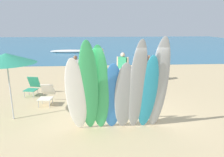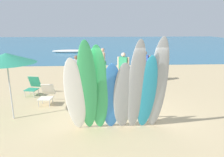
% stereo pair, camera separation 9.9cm
% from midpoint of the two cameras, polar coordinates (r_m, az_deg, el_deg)
% --- Properties ---
extents(ground, '(60.00, 60.00, 0.00)m').
position_cam_midpoint_polar(ground, '(20.32, -1.88, 5.92)').
color(ground, tan).
extents(ocean_water, '(60.00, 40.00, 0.02)m').
position_cam_midpoint_polar(ocean_water, '(35.87, -2.55, 9.67)').
color(ocean_water, teal).
rests_on(ocean_water, ground).
extents(surfboard_rack, '(2.63, 0.07, 0.65)m').
position_cam_midpoint_polar(surfboard_rack, '(6.61, 1.33, -8.02)').
color(surfboard_rack, brown).
rests_on(surfboard_rack, ground).
extents(surfboard_white_0, '(0.62, 0.93, 2.30)m').
position_cam_midpoint_polar(surfboard_white_0, '(5.72, -9.63, -4.98)').
color(surfboard_white_0, white).
rests_on(surfboard_white_0, ground).
extents(surfboard_green_1, '(0.53, 1.09, 2.73)m').
position_cam_midpoint_polar(surfboard_green_1, '(5.55, -6.31, -3.07)').
color(surfboard_green_1, '#38B266').
rests_on(surfboard_green_1, ground).
extents(surfboard_green_2, '(0.62, 0.85, 2.59)m').
position_cam_midpoint_polar(surfboard_green_2, '(5.69, -3.32, -3.29)').
color(surfboard_green_2, '#38B266').
rests_on(surfboard_green_2, ground).
extents(surfboard_blue_3, '(0.58, 0.69, 2.10)m').
position_cam_midpoint_polar(surfboard_blue_3, '(5.84, 0.31, -5.35)').
color(surfboard_blue_3, '#337AD1').
rests_on(surfboard_blue_3, ground).
extents(surfboard_grey_4, '(0.56, 0.76, 2.14)m').
position_cam_midpoint_polar(surfboard_grey_4, '(5.82, 3.61, -5.27)').
color(surfboard_grey_4, '#999EA3').
rests_on(surfboard_grey_4, ground).
extents(surfboard_grey_5, '(0.48, 0.95, 2.74)m').
position_cam_midpoint_polar(surfboard_grey_5, '(5.67, 7.13, -2.69)').
color(surfboard_grey_5, '#999EA3').
rests_on(surfboard_grey_5, ground).
extents(surfboard_teal_6, '(0.53, 0.84, 2.33)m').
position_cam_midpoint_polar(surfboard_teal_6, '(5.87, 10.01, -4.31)').
color(surfboard_teal_6, '#289EC6').
rests_on(surfboard_teal_6, ground).
extents(surfboard_grey_7, '(0.56, 0.95, 2.79)m').
position_cam_midpoint_polar(surfboard_grey_7, '(5.86, 12.84, -2.11)').
color(surfboard_grey_7, '#999EA3').
rests_on(surfboard_grey_7, ground).
extents(beachgoer_by_water, '(0.61, 0.37, 1.73)m').
position_cam_midpoint_polar(beachgoer_by_water, '(11.21, 9.10, 3.86)').
color(beachgoer_by_water, '#9E704C').
rests_on(beachgoer_by_water, ground).
extents(beachgoer_photographing, '(0.43, 0.62, 1.67)m').
position_cam_midpoint_polar(beachgoer_photographing, '(12.91, -2.36, 5.26)').
color(beachgoer_photographing, tan).
rests_on(beachgoer_photographing, ground).
extents(beachgoer_strolling, '(0.56, 0.27, 1.50)m').
position_cam_midpoint_polar(beachgoer_strolling, '(11.09, -9.50, 3.03)').
color(beachgoer_strolling, brown).
rests_on(beachgoer_strolling, ground).
extents(beachgoer_midbeach, '(0.42, 0.56, 1.62)m').
position_cam_midpoint_polar(beachgoer_midbeach, '(12.40, -6.55, 4.68)').
color(beachgoer_midbeach, brown).
rests_on(beachgoer_midbeach, ground).
extents(beachgoer_near_rack, '(0.59, 0.36, 1.68)m').
position_cam_midpoint_polar(beachgoer_near_rack, '(10.77, 3.38, 3.42)').
color(beachgoer_near_rack, beige).
rests_on(beachgoer_near_rack, ground).
extents(beach_chair_red, '(0.63, 0.76, 0.82)m').
position_cam_midpoint_polar(beach_chair_red, '(9.82, -20.63, -1.82)').
color(beach_chair_red, '#B7B7BC').
rests_on(beach_chair_red, ground).
extents(beach_chair_blue, '(0.57, 0.79, 0.79)m').
position_cam_midpoint_polar(beach_chair_blue, '(8.53, -17.17, -4.00)').
color(beach_chair_blue, '#B7B7BC').
rests_on(beach_chair_blue, ground).
extents(beach_umbrella, '(1.81, 1.81, 2.20)m').
position_cam_midpoint_polar(beach_umbrella, '(7.23, -26.78, 5.02)').
color(beach_umbrella, silver).
rests_on(beach_umbrella, ground).
extents(distant_boat, '(4.67, 1.07, 0.37)m').
position_cam_midpoint_polar(distant_boat, '(23.98, -10.69, 7.41)').
color(distant_boat, silver).
rests_on(distant_boat, ground).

